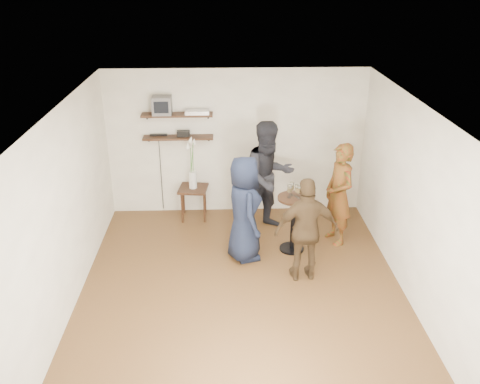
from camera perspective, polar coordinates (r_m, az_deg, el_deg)
name	(u,v)px	position (r m, az deg, el deg)	size (l,w,h in m)	color
room	(242,205)	(6.63, 0.23, -1.43)	(4.58, 5.08, 2.68)	#482D17
shelf_upper	(177,115)	(8.69, -7.09, 8.60)	(1.20, 0.25, 0.04)	black
shelf_lower	(178,137)	(8.81, -6.95, 6.10)	(1.20, 0.25, 0.04)	black
crt_monitor	(162,105)	(8.67, -8.75, 9.62)	(0.32, 0.30, 0.30)	#59595B
dvd_deck	(197,112)	(8.66, -4.83, 8.96)	(0.40, 0.24, 0.06)	silver
radio	(183,134)	(8.78, -6.38, 6.53)	(0.22, 0.10, 0.10)	black
power_strip	(159,135)	(8.88, -9.13, 6.34)	(0.30, 0.05, 0.03)	black
side_table	(193,193)	(8.98, -5.26, -0.07)	(0.54, 0.54, 0.58)	black
vase_lilies	(192,171)	(8.82, -5.36, 2.31)	(0.19, 0.20, 0.98)	silver
drinks_table	(293,216)	(7.93, 5.98, -2.72)	(0.50, 0.50, 0.92)	black
wine_glass_fl	(290,189)	(7.70, 5.58, 0.32)	(0.07, 0.07, 0.21)	silver
wine_glass_fr	(299,190)	(7.70, 6.68, 0.25)	(0.07, 0.07, 0.21)	silver
wine_glass_bl	(292,187)	(7.78, 5.84, 0.61)	(0.07, 0.07, 0.21)	silver
wine_glass_br	(297,189)	(7.74, 6.39, 0.36)	(0.07, 0.07, 0.20)	silver
person_plaid	(339,194)	(8.18, 11.06, -0.27)	(0.61, 0.40, 1.68)	#A41B12
person_dark	(269,177)	(8.39, 3.24, 1.67)	(0.92, 0.72, 1.90)	black
person_navy	(244,209)	(7.59, 0.47, -1.90)	(0.81, 0.53, 1.65)	black
person_brown	(306,230)	(7.16, 7.47, -4.27)	(0.91, 0.38, 1.55)	#422F1C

